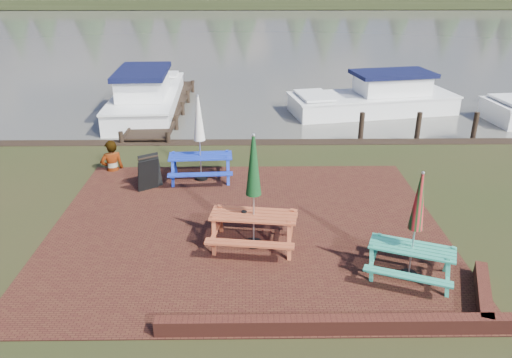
{
  "coord_description": "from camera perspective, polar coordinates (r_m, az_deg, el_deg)",
  "views": [
    {
      "loc": [
        0.09,
        -9.19,
        5.66
      ],
      "look_at": [
        0.23,
        1.54,
        1.0
      ],
      "focal_mm": 35.0,
      "sensor_mm": 36.0,
      "label": 1
    }
  ],
  "objects": [
    {
      "name": "jetty",
      "position": [
        21.5,
        -10.43,
        8.13
      ],
      "size": [
        1.76,
        9.08,
        1.0
      ],
      "color": "black",
      "rests_on": "ground"
    },
    {
      "name": "picnic_table_teal",
      "position": [
        10.01,
        17.51,
        -6.94
      ],
      "size": [
        2.0,
        1.91,
        2.21
      ],
      "rotation": [
        0.0,
        0.0,
        -0.38
      ],
      "color": "teal",
      "rests_on": "ground"
    },
    {
      "name": "person",
      "position": [
        15.07,
        -16.41,
        4.17
      ],
      "size": [
        0.8,
        0.69,
        1.85
      ],
      "primitive_type": "imported",
      "rotation": [
        0.0,
        0.0,
        3.58
      ],
      "color": "gray",
      "rests_on": "ground"
    },
    {
      "name": "boat_jetty",
      "position": [
        21.78,
        -12.34,
        9.07
      ],
      "size": [
        2.89,
        7.5,
        2.14
      ],
      "rotation": [
        0.0,
        0.0,
        0.05
      ],
      "color": "white",
      "rests_on": "ground"
    },
    {
      "name": "water",
      "position": [
        46.53,
        -0.88,
        16.47
      ],
      "size": [
        120.0,
        60.0,
        0.02
      ],
      "primitive_type": "cube",
      "color": "#49473F",
      "rests_on": "ground"
    },
    {
      "name": "brick_wall",
      "position": [
        8.97,
        13.14,
        -15.17
      ],
      "size": [
        6.21,
        1.79,
        0.3
      ],
      "color": "#4C1E16",
      "rests_on": "ground"
    },
    {
      "name": "ground",
      "position": [
        10.79,
        -1.12,
        -8.17
      ],
      "size": [
        120.0,
        120.0,
        0.0
      ],
      "primitive_type": "plane",
      "color": "black",
      "rests_on": "ground"
    },
    {
      "name": "boat_near",
      "position": [
        21.87,
        13.55,
        8.8
      ],
      "size": [
        7.23,
        3.64,
        1.87
      ],
      "rotation": [
        0.0,
        0.0,
        1.76
      ],
      "color": "white",
      "rests_on": "ground"
    },
    {
      "name": "chalkboard",
      "position": [
        13.7,
        -12.09,
        0.7
      ],
      "size": [
        0.6,
        0.82,
        0.92
      ],
      "rotation": [
        0.0,
        0.0,
        0.58
      ],
      "color": "black",
      "rests_on": "ground"
    },
    {
      "name": "picnic_table_red",
      "position": [
        10.53,
        -0.28,
        -3.48
      ],
      "size": [
        2.02,
        1.85,
        2.53
      ],
      "rotation": [
        0.0,
        0.0,
        -0.13
      ],
      "color": "#AC4C2C",
      "rests_on": "ground"
    },
    {
      "name": "picnic_table_blue",
      "position": [
        13.94,
        -6.4,
        3.14
      ],
      "size": [
        1.84,
        1.66,
        2.43
      ],
      "rotation": [
        0.0,
        0.0,
        0.06
      ],
      "color": "#1730AF",
      "rests_on": "ground"
    },
    {
      "name": "paving",
      "position": [
        11.65,
        -1.1,
        -5.55
      ],
      "size": [
        9.0,
        7.5,
        0.02
      ],
      "primitive_type": "cube",
      "color": "#3D1A13",
      "rests_on": "ground"
    }
  ]
}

